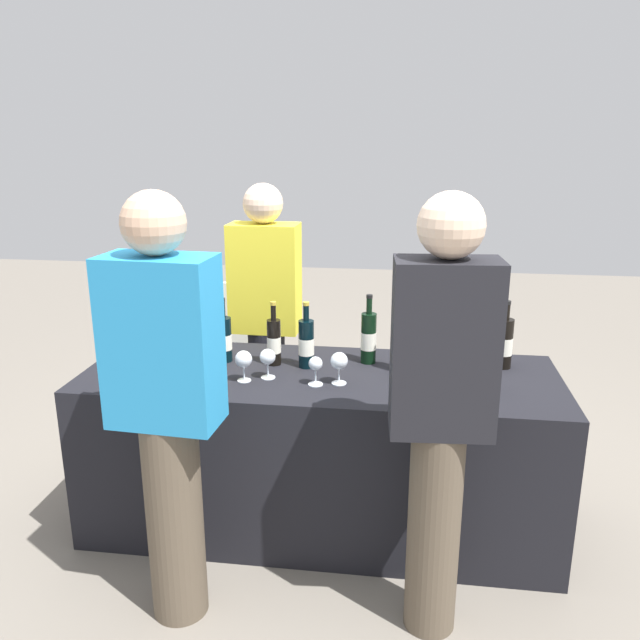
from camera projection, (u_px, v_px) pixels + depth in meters
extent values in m
plane|color=slate|center=(320.00, 520.00, 3.10)|extent=(12.00, 12.00, 0.00)
cube|color=black|center=(320.00, 449.00, 2.99)|extent=(2.14, 0.75, 0.77)
cylinder|color=black|center=(146.00, 331.00, 3.11)|extent=(0.07, 0.07, 0.24)
cylinder|color=black|center=(144.00, 300.00, 3.06)|extent=(0.03, 0.03, 0.08)
cylinder|color=black|center=(143.00, 290.00, 3.05)|extent=(0.03, 0.03, 0.02)
cylinder|color=silver|center=(146.00, 333.00, 3.11)|extent=(0.07, 0.07, 0.08)
cylinder|color=black|center=(205.00, 336.00, 3.07)|extent=(0.07, 0.07, 0.20)
cylinder|color=black|center=(203.00, 308.00, 3.03)|extent=(0.03, 0.03, 0.09)
cylinder|color=maroon|center=(203.00, 297.00, 3.02)|extent=(0.03, 0.03, 0.02)
cylinder|color=silver|center=(205.00, 338.00, 3.08)|extent=(0.07, 0.07, 0.07)
cylinder|color=black|center=(223.00, 340.00, 3.01)|extent=(0.08, 0.08, 0.21)
cylinder|color=black|center=(222.00, 310.00, 2.97)|extent=(0.03, 0.03, 0.08)
cylinder|color=black|center=(222.00, 300.00, 2.96)|extent=(0.03, 0.03, 0.02)
cylinder|color=silver|center=(223.00, 342.00, 3.01)|extent=(0.08, 0.08, 0.07)
cylinder|color=black|center=(274.00, 342.00, 2.97)|extent=(0.06, 0.06, 0.22)
cylinder|color=black|center=(273.00, 313.00, 2.92)|extent=(0.02, 0.02, 0.07)
cylinder|color=gold|center=(273.00, 303.00, 2.91)|extent=(0.03, 0.03, 0.02)
cylinder|color=silver|center=(274.00, 345.00, 2.97)|extent=(0.06, 0.06, 0.08)
cylinder|color=black|center=(306.00, 344.00, 2.93)|extent=(0.07, 0.07, 0.22)
cylinder|color=black|center=(306.00, 313.00, 2.89)|extent=(0.03, 0.03, 0.07)
cylinder|color=gold|center=(306.00, 304.00, 2.88)|extent=(0.03, 0.03, 0.02)
cylinder|color=silver|center=(306.00, 346.00, 2.93)|extent=(0.07, 0.07, 0.08)
cylinder|color=black|center=(369.00, 338.00, 2.99)|extent=(0.07, 0.07, 0.24)
cylinder|color=black|center=(369.00, 306.00, 2.94)|extent=(0.03, 0.03, 0.07)
cylinder|color=black|center=(369.00, 296.00, 2.93)|extent=(0.03, 0.03, 0.02)
cylinder|color=silver|center=(368.00, 341.00, 2.99)|extent=(0.07, 0.07, 0.08)
cylinder|color=black|center=(403.00, 347.00, 2.88)|extent=(0.08, 0.08, 0.23)
cylinder|color=black|center=(404.00, 313.00, 2.83)|extent=(0.03, 0.03, 0.09)
cylinder|color=black|center=(405.00, 302.00, 2.82)|extent=(0.03, 0.03, 0.02)
cylinder|color=silver|center=(403.00, 350.00, 2.88)|extent=(0.08, 0.08, 0.08)
cylinder|color=black|center=(504.00, 343.00, 2.92)|extent=(0.08, 0.08, 0.23)
cylinder|color=black|center=(507.00, 312.00, 2.88)|extent=(0.03, 0.03, 0.07)
cylinder|color=black|center=(508.00, 302.00, 2.87)|extent=(0.03, 0.03, 0.02)
cylinder|color=silver|center=(504.00, 346.00, 2.93)|extent=(0.08, 0.08, 0.08)
cylinder|color=silver|center=(244.00, 380.00, 2.79)|extent=(0.06, 0.06, 0.00)
cylinder|color=silver|center=(244.00, 373.00, 2.78)|extent=(0.01, 0.01, 0.06)
sphere|color=silver|center=(244.00, 359.00, 2.76)|extent=(0.08, 0.08, 0.08)
sphere|color=#590C19|center=(244.00, 362.00, 2.77)|extent=(0.04, 0.04, 0.04)
cylinder|color=silver|center=(268.00, 377.00, 2.83)|extent=(0.06, 0.06, 0.00)
cylinder|color=silver|center=(268.00, 370.00, 2.82)|extent=(0.01, 0.01, 0.06)
sphere|color=silver|center=(268.00, 357.00, 2.80)|extent=(0.07, 0.07, 0.07)
sphere|color=#590C19|center=(268.00, 359.00, 2.80)|extent=(0.04, 0.04, 0.04)
cylinder|color=silver|center=(315.00, 384.00, 2.75)|extent=(0.06, 0.06, 0.00)
cylinder|color=silver|center=(315.00, 377.00, 2.74)|extent=(0.01, 0.01, 0.07)
sphere|color=silver|center=(315.00, 363.00, 2.72)|extent=(0.06, 0.06, 0.06)
cylinder|color=silver|center=(339.00, 383.00, 2.76)|extent=(0.06, 0.06, 0.00)
cylinder|color=silver|center=(339.00, 375.00, 2.75)|extent=(0.01, 0.01, 0.07)
sphere|color=silver|center=(339.00, 361.00, 2.73)|extent=(0.08, 0.08, 0.08)
sphere|color=#590C19|center=(339.00, 364.00, 2.74)|extent=(0.04, 0.04, 0.04)
cylinder|color=silver|center=(492.00, 390.00, 2.68)|extent=(0.06, 0.06, 0.00)
cylinder|color=silver|center=(493.00, 382.00, 2.67)|extent=(0.01, 0.01, 0.07)
sphere|color=silver|center=(494.00, 367.00, 2.65)|extent=(0.07, 0.07, 0.07)
cylinder|color=black|center=(268.00, 395.00, 3.60)|extent=(0.20, 0.20, 0.77)
cube|color=yellow|center=(265.00, 278.00, 3.41)|extent=(0.37, 0.21, 0.58)
sphere|color=beige|center=(263.00, 203.00, 3.30)|extent=(0.21, 0.21, 0.21)
cylinder|color=brown|center=(175.00, 519.00, 2.41)|extent=(0.21, 0.21, 0.81)
cube|color=#268CCC|center=(162.00, 342.00, 2.21)|extent=(0.40, 0.24, 0.61)
sphere|color=#D8AD8C|center=(153.00, 223.00, 2.10)|extent=(0.22, 0.22, 0.22)
cylinder|color=brown|center=(434.00, 531.00, 2.34)|extent=(0.19, 0.19, 0.81)
cube|color=black|center=(444.00, 348.00, 2.14)|extent=(0.36, 0.22, 0.61)
sphere|color=beige|center=(451.00, 225.00, 2.02)|extent=(0.22, 0.22, 0.22)
cube|color=white|center=(236.00, 351.00, 4.12)|extent=(0.51, 0.04, 0.91)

